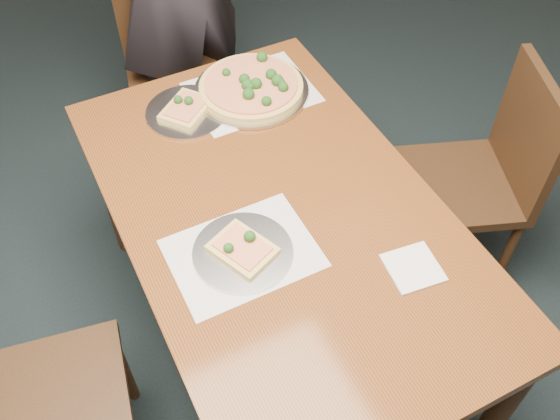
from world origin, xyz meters
name	(u,v)px	position (x,y,z in m)	size (l,w,h in m)	color
room_shell	(220,9)	(0.00, 0.00, 1.74)	(8.00, 8.00, 8.00)	tan
dining_table	(280,229)	(0.30, 0.43, 0.66)	(0.90, 1.50, 0.75)	#552A11
chair_far	(173,56)	(0.37, 1.61, 0.52)	(0.50, 0.50, 0.91)	black
chair_left	(17,402)	(-0.56, 0.32, 0.52)	(0.49, 0.49, 0.91)	black
chair_right	(485,171)	(1.14, 0.44, 0.52)	(0.54, 0.54, 0.91)	black
placemat_main	(251,92)	(0.46, 0.96, 0.75)	(0.42, 0.32, 0.00)	white
placemat_near	(243,253)	(0.14, 0.34, 0.75)	(0.40, 0.30, 0.00)	white
pizza_pan	(252,87)	(0.46, 0.96, 0.77)	(0.40, 0.40, 0.07)	silver
slice_plate_near	(243,250)	(0.14, 0.34, 0.76)	(0.28, 0.28, 0.06)	silver
slice_plate_far	(187,110)	(0.22, 0.96, 0.76)	(0.28, 0.28, 0.06)	silver
napkin	(413,268)	(0.53, 0.08, 0.75)	(0.14, 0.14, 0.01)	white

